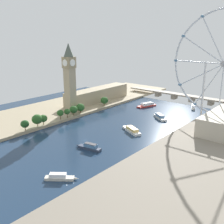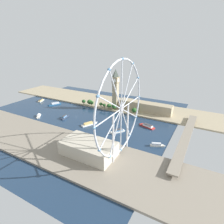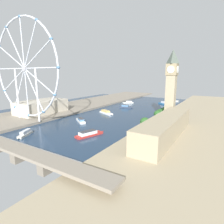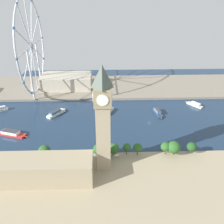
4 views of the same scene
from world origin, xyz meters
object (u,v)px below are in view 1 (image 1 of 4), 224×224
object	(u,v)px
river_bridge	(183,96)
tour_boat_1	(160,117)
tour_boat_4	(147,105)
tour_boat_5	(89,147)
tour_boat_7	(60,177)
parliament_block	(98,95)
tour_boat_0	(193,107)
ferris_wheel	(224,65)
clock_tower	(70,77)
tour_boat_2	(132,130)

from	to	relation	value
river_bridge	tour_boat_1	distance (m)	105.22
tour_boat_4	tour_boat_5	bearing A→B (deg)	32.05
tour_boat_4	tour_boat_1	bearing A→B (deg)	66.87
tour_boat_5	tour_boat_7	distance (m)	54.22
parliament_block	tour_boat_7	size ratio (longest dim) A/B	5.26
tour_boat_0	tour_boat_1	xyz separation A→B (m)	(-10.79, -69.48, -0.09)
ferris_wheel	clock_tower	bearing A→B (deg)	-149.85
parliament_block	tour_boat_4	xyz separation A→B (m)	(66.50, 28.10, -10.04)
parliament_block	tour_boat_0	world-z (taller)	parliament_block
clock_tower	river_bridge	distance (m)	179.78
ferris_wheel	tour_boat_5	distance (m)	174.29
river_bridge	tour_boat_2	world-z (taller)	river_bridge
tour_boat_0	tour_boat_5	size ratio (longest dim) A/B	0.85
clock_tower	ferris_wheel	world-z (taller)	ferris_wheel
ferris_wheel	tour_boat_5	bearing A→B (deg)	-111.35
tour_boat_0	parliament_block	bearing A→B (deg)	92.57
tour_boat_5	tour_boat_7	bearing A→B (deg)	101.55
tour_boat_0	tour_boat_7	bearing A→B (deg)	157.27
tour_boat_4	clock_tower	bearing A→B (deg)	-12.58
tour_boat_0	tour_boat_1	size ratio (longest dim) A/B	0.87
parliament_block	tour_boat_1	world-z (taller)	parliament_block
clock_tower	tour_boat_0	world-z (taller)	clock_tower
tour_boat_1	river_bridge	bearing A→B (deg)	137.14
tour_boat_4	tour_boat_0	bearing A→B (deg)	139.04
tour_boat_1	tour_boat_2	size ratio (longest dim) A/B	0.80
ferris_wheel	tour_boat_1	world-z (taller)	ferris_wheel
tour_boat_5	tour_boat_0	bearing A→B (deg)	-104.33
parliament_block	ferris_wheel	bearing A→B (deg)	8.51
tour_boat_0	tour_boat_2	bearing A→B (deg)	150.71
tour_boat_2	tour_boat_4	xyz separation A→B (m)	(-42.45, 94.61, 0.14)
ferris_wheel	tour_boat_0	world-z (taller)	ferris_wheel
tour_boat_0	tour_boat_5	xyz separation A→B (m)	(-13.46, -187.40, 0.04)
ferris_wheel	tour_boat_5	world-z (taller)	ferris_wheel
river_bridge	tour_boat_5	xyz separation A→B (m)	(18.13, -220.97, -4.30)
ferris_wheel	parliament_block	bearing A→B (deg)	-171.49
tour_boat_0	ferris_wheel	bearing A→B (deg)	-152.67
parliament_block	tour_boat_7	distance (m)	217.78
ferris_wheel	river_bridge	size ratio (longest dim) A/B	0.66
tour_boat_1	tour_boat_4	world-z (taller)	tour_boat_4
ferris_wheel	tour_boat_0	size ratio (longest dim) A/B	5.53
tour_boat_4	tour_boat_5	distance (m)	159.71
tour_boat_7	tour_boat_2	bearing A→B (deg)	61.41
river_bridge	tour_boat_7	world-z (taller)	river_bridge
river_bridge	tour_boat_0	xyz separation A→B (m)	(31.59, -33.56, -4.34)
clock_tower	tour_boat_4	xyz separation A→B (m)	(53.29, 91.86, -44.80)
tour_boat_1	tour_boat_4	size ratio (longest dim) A/B	0.78
ferris_wheel	tour_boat_4	size ratio (longest dim) A/B	3.72
tour_boat_1	tour_boat_7	distance (m)	169.17
tour_boat_1	parliament_block	bearing A→B (deg)	-148.78
tour_boat_1	tour_boat_7	xyz separation A→B (m)	(17.44, -168.27, -0.23)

